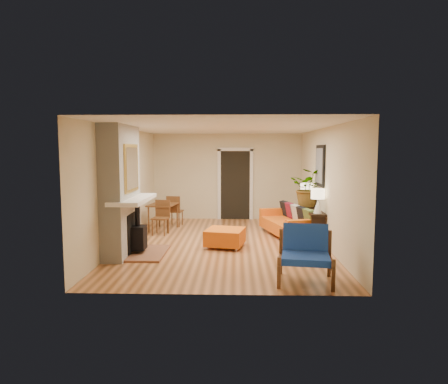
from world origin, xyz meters
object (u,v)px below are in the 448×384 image
(dining_table, at_px, (166,209))
(console_table, at_px, (311,214))
(lamp_far, at_px, (306,191))
(ottoman, at_px, (225,237))
(blue_chair, at_px, (305,251))
(lamp_near, at_px, (318,198))
(sofa, at_px, (291,222))
(houseplant, at_px, (309,188))

(dining_table, bearing_deg, console_table, -13.90)
(lamp_far, bearing_deg, dining_table, 177.47)
(ottoman, xyz_separation_m, console_table, (2.03, 0.93, 0.35))
(blue_chair, bearing_deg, lamp_far, 80.21)
(blue_chair, xyz_separation_m, lamp_near, (0.66, 2.37, 0.58))
(blue_chair, xyz_separation_m, dining_table, (-2.99, 4.01, 0.07))
(sofa, bearing_deg, ottoman, -143.97)
(sofa, height_order, console_table, sofa)
(blue_chair, height_order, dining_table, blue_chair)
(houseplant, bearing_deg, sofa, -170.68)
(ottoman, height_order, console_table, console_table)
(sofa, distance_m, lamp_near, 1.28)
(dining_table, distance_m, console_table, 3.76)
(ottoman, bearing_deg, blue_chair, -57.92)
(blue_chair, bearing_deg, ottoman, 122.08)
(houseplant, bearing_deg, ottoman, -148.66)
(ottoman, xyz_separation_m, lamp_far, (2.03, 1.67, 0.83))
(blue_chair, height_order, lamp_near, lamp_near)
(console_table, bearing_deg, lamp_near, -90.00)
(lamp_far, xyz_separation_m, houseplant, (-0.01, -0.44, 0.13))
(lamp_far, bearing_deg, lamp_near, -90.00)
(lamp_near, xyz_separation_m, houseplant, (-0.01, 1.04, 0.13))
(dining_table, relative_size, console_table, 0.87)
(dining_table, xyz_separation_m, houseplant, (3.64, -0.60, 0.64))
(ottoman, relative_size, houseplant, 0.98)
(ottoman, distance_m, houseplant, 2.56)
(sofa, bearing_deg, lamp_near, -65.83)
(console_table, height_order, lamp_near, lamp_near)
(console_table, relative_size, lamp_far, 3.43)
(ottoman, distance_m, console_table, 2.26)
(lamp_near, distance_m, houseplant, 1.05)
(console_table, bearing_deg, sofa, 152.02)
(blue_chair, relative_size, houseplant, 1.04)
(console_table, bearing_deg, ottoman, -155.39)
(houseplant, bearing_deg, lamp_far, 88.70)
(ottoman, distance_m, blue_chair, 2.58)
(lamp_near, relative_size, lamp_far, 1.00)
(dining_table, relative_size, lamp_near, 3.00)
(ottoman, bearing_deg, houseplant, 31.34)
(dining_table, xyz_separation_m, lamp_far, (3.65, -0.16, 0.50))
(houseplant, bearing_deg, blue_chair, -100.87)
(dining_table, height_order, houseplant, houseplant)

